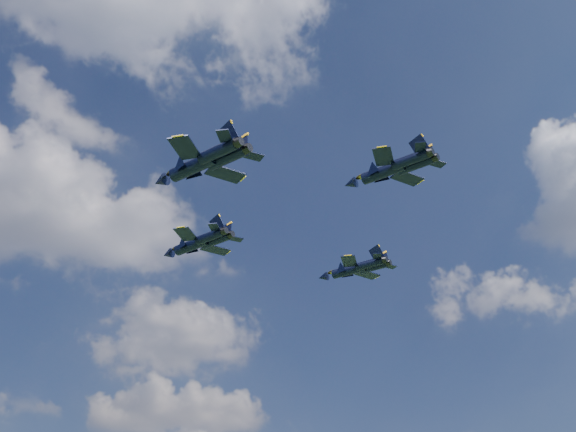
# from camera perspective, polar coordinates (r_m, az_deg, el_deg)

# --- Properties ---
(jet_lead) EXTENTS (12.46, 15.05, 3.79)m
(jet_lead) POSITION_cam_1_polar(r_m,az_deg,el_deg) (121.66, -7.77, -2.34)
(jet_lead) COLOR black
(jet_left) EXTENTS (13.70, 16.53, 4.16)m
(jet_left) POSITION_cam_1_polar(r_m,az_deg,el_deg) (98.18, -7.71, 3.82)
(jet_left) COLOR black
(jet_right) EXTENTS (11.86, 13.21, 3.42)m
(jet_right) POSITION_cam_1_polar(r_m,az_deg,el_deg) (124.28, 4.65, -4.32)
(jet_right) COLOR black
(jet_slot) EXTENTS (11.65, 13.83, 3.50)m
(jet_slot) POSITION_cam_1_polar(r_m,az_deg,el_deg) (98.45, 7.31, 3.43)
(jet_slot) COLOR black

